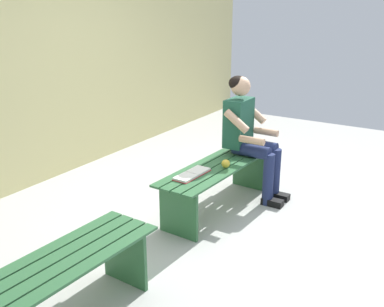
{
  "coord_description": "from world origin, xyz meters",
  "views": [
    {
      "loc": [
        3.64,
        1.98,
        2.0
      ],
      "look_at": [
        0.73,
        0.15,
        0.83
      ],
      "focal_mm": 42.01,
      "sensor_mm": 36.0,
      "label": 1
    }
  ],
  "objects": [
    {
      "name": "bench_far",
      "position": [
        2.09,
        0.0,
        0.35
      ],
      "size": [
        1.5,
        0.51,
        0.48
      ],
      "rotation": [
        0.0,
        0.0,
        -0.04
      ],
      "color": "#2D6038",
      "rests_on": "ground"
    },
    {
      "name": "apple",
      "position": [
        0.05,
        0.1,
        0.52
      ],
      "size": [
        0.08,
        0.08,
        0.08
      ],
      "primitive_type": "sphere",
      "color": "gold",
      "rests_on": "bench_near"
    },
    {
      "name": "ground_plane",
      "position": [
        1.04,
        1.0,
        -0.02
      ],
      "size": [
        10.0,
        7.0,
        0.04
      ],
      "primitive_type": "cube",
      "color": "#B2B2AD"
    },
    {
      "name": "person_seated",
      "position": [
        -0.45,
        0.1,
        0.71
      ],
      "size": [
        0.5,
        0.69,
        1.28
      ],
      "color": "#1E513D",
      "rests_on": "ground"
    },
    {
      "name": "bench_near",
      "position": [
        0.0,
        0.0,
        0.36
      ],
      "size": [
        1.6,
        0.52,
        0.48
      ],
      "rotation": [
        0.0,
        0.0,
        -0.04
      ],
      "color": "#2D6038",
      "rests_on": "ground"
    },
    {
      "name": "brick_wall",
      "position": [
        0.5,
        -2.2,
        1.41
      ],
      "size": [
        9.5,
        0.24,
        2.82
      ],
      "primitive_type": "cube",
      "color": "#D1C684",
      "rests_on": "ground"
    },
    {
      "name": "book_open",
      "position": [
        0.39,
        -0.07,
        0.49
      ],
      "size": [
        0.42,
        0.18,
        0.02
      ],
      "rotation": [
        0.0,
        0.0,
        -0.04
      ],
      "color": "white",
      "rests_on": "bench_near"
    }
  ]
}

